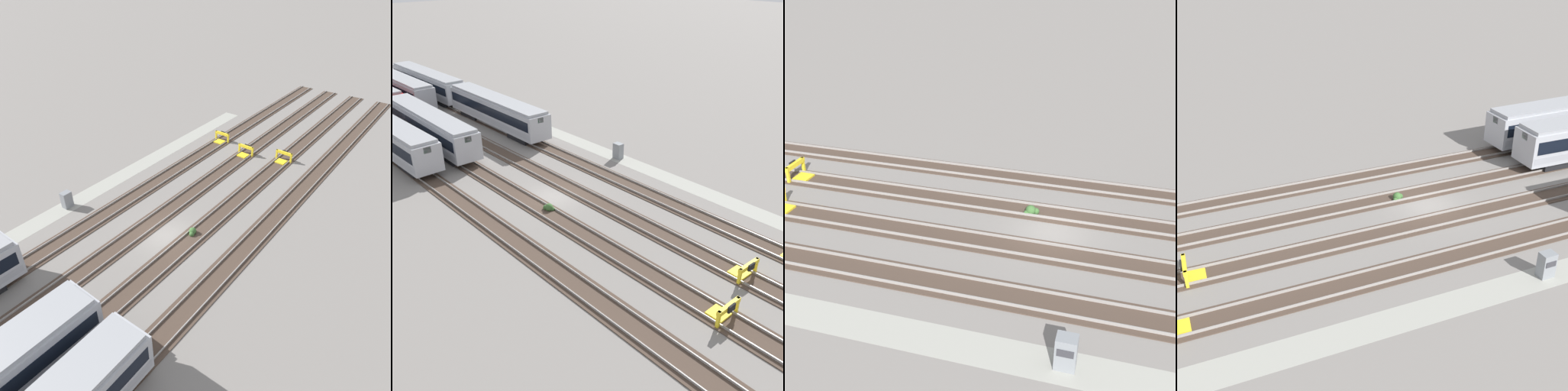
% 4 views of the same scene
% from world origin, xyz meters
% --- Properties ---
extents(ground_plane, '(400.00, 400.00, 0.00)m').
position_xyz_m(ground_plane, '(0.00, 0.00, 0.00)').
color(ground_plane, gray).
extents(service_walkway, '(54.00, 2.00, 0.01)m').
position_xyz_m(service_walkway, '(0.00, -10.26, 0.00)').
color(service_walkway, '#9E9E93').
rests_on(service_walkway, ground).
extents(rail_track_nearest, '(90.00, 2.23, 0.21)m').
position_xyz_m(rail_track_nearest, '(0.00, -6.41, 0.04)').
color(rail_track_nearest, '#47382D').
rests_on(rail_track_nearest, ground).
extents(rail_track_near_inner, '(90.00, 2.24, 0.21)m').
position_xyz_m(rail_track_near_inner, '(0.00, -2.14, 0.04)').
color(rail_track_near_inner, '#47382D').
rests_on(rail_track_near_inner, ground).
extents(rail_track_middle, '(90.00, 2.24, 0.21)m').
position_xyz_m(rail_track_middle, '(0.00, 2.14, 0.04)').
color(rail_track_middle, '#47382D').
rests_on(rail_track_middle, ground).
extents(rail_track_far_inner, '(90.00, 2.23, 0.21)m').
position_xyz_m(rail_track_far_inner, '(0.00, 6.41, 0.04)').
color(rail_track_far_inner, '#47382D').
rests_on(rail_track_far_inner, ground).
extents(bumper_stop_near_inner_track, '(1.38, 2.01, 1.22)m').
position_xyz_m(bumper_stop_near_inner_track, '(-16.88, -2.15, 0.51)').
color(bumper_stop_near_inner_track, yellow).
rests_on(bumper_stop_near_inner_track, ground).
extents(electrical_cabinet, '(0.90, 0.73, 1.60)m').
position_xyz_m(electrical_cabinet, '(2.30, -10.19, 0.80)').
color(electrical_cabinet, gray).
rests_on(electrical_cabinet, ground).
extents(weed_clump, '(0.92, 0.70, 0.64)m').
position_xyz_m(weed_clump, '(-1.58, 1.76, 0.24)').
color(weed_clump, '#38602D').
rests_on(weed_clump, ground).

